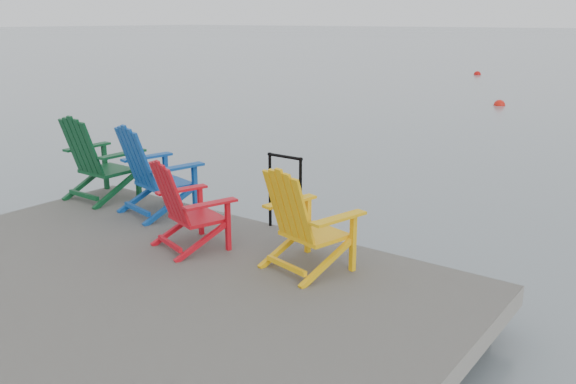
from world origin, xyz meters
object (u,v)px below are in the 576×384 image
Objects in this scene: handrail at (285,185)px; chair_red at (187,204)px; chair_blue at (153,170)px; buoy_a at (499,105)px; chair_green at (97,158)px; buoy_b at (477,75)px; chair_yellow at (305,219)px.

chair_red reaches higher than handrail.
chair_blue is 2.93× the size of buoy_a.
buoy_b is (-4.51, 27.56, -1.08)m from chair_green.
chair_blue is (-1.69, -0.50, 0.03)m from handrail.
chair_red is at bearing -83.14° from buoy_a.
buoy_a reaches higher than buoy_b.
buoy_a is 1.04× the size of buoy_b.
chair_green is at bearing -80.71° from buoy_b.
handrail is 2.85m from chair_green.
chair_blue is at bearing -174.43° from chair_yellow.
chair_yellow reaches higher than handrail.
chair_yellow is (3.67, -0.34, -0.06)m from chair_green.
buoy_b is at bearing 113.11° from buoy_a.
buoy_a is at bearing 114.83° from chair_yellow.
buoy_a is at bearing 99.05° from handrail.
chair_red is 1.38m from chair_yellow.
chair_yellow is at bearing -78.52° from buoy_a.
chair_green is at bearing -166.89° from chair_blue.
chair_green is at bearing -172.00° from chair_yellow.
chair_yellow is at bearing -4.38° from chair_green.
chair_green reaches higher than handrail.
chair_blue reaches higher than handrail.
chair_green reaches higher than buoy_a.
buoy_b is (-4.79, 11.23, 0.00)m from buoy_a.
chair_green is 3.07× the size of buoy_b.
chair_yellow is at bearing -44.33° from handrail.
handrail is 1.76m from chair_blue.
buoy_b is (-8.18, 27.91, -1.03)m from chair_yellow.
handrail is 2.31× the size of buoy_a.
chair_green is at bearing -176.79° from chair_red.
chair_blue is at bearing 170.96° from chair_red.
chair_green is 1.01× the size of chair_blue.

